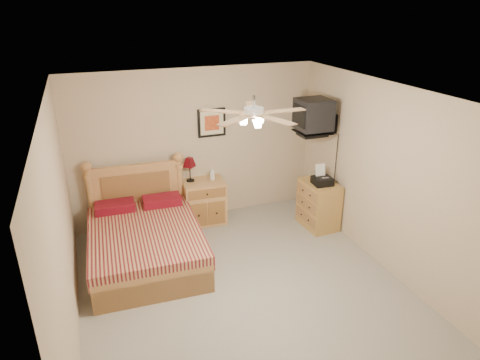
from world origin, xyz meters
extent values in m
plane|color=gray|center=(0.00, 0.00, 0.00)|extent=(4.50, 4.50, 0.00)
cube|color=white|center=(0.00, 0.00, 2.50)|extent=(4.00, 4.50, 0.04)
cube|color=#C3AE90|center=(0.00, 2.25, 1.25)|extent=(4.00, 0.04, 2.50)
cube|color=#C3AE90|center=(0.00, -2.25, 1.25)|extent=(4.00, 0.04, 2.50)
cube|color=#C3AE90|center=(-2.00, 0.00, 1.25)|extent=(0.04, 4.50, 2.50)
cube|color=#C3AE90|center=(2.00, 0.00, 1.25)|extent=(0.04, 4.50, 2.50)
cube|color=#B0864D|center=(0.04, 2.00, 0.36)|extent=(0.70, 0.54, 0.72)
imported|color=white|center=(0.19, 2.01, 0.83)|extent=(0.10, 0.10, 0.22)
cube|color=black|center=(0.27, 2.23, 1.62)|extent=(0.46, 0.04, 0.46)
cube|color=olive|center=(1.73, 1.21, 0.39)|extent=(0.48, 0.67, 0.77)
imported|color=beige|center=(1.67, 1.43, 0.78)|extent=(0.30, 0.34, 0.03)
imported|color=tan|center=(1.71, 1.45, 0.81)|extent=(0.19, 0.25, 0.02)
camera|label=1|loc=(-1.62, -4.16, 3.42)|focal=32.00mm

